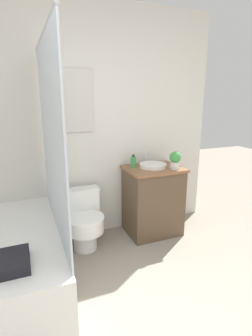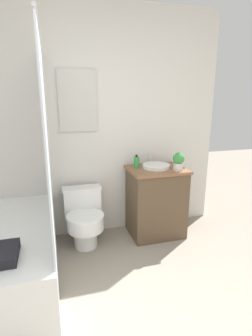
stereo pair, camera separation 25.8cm
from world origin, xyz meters
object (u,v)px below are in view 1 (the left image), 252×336
(sink, at_px, (153,165))
(potted_plant, at_px, (175,160))
(toilet, at_px, (83,219))
(soap_bottle, at_px, (133,162))

(sink, relative_size, potted_plant, 1.75)
(toilet, height_order, soap_bottle, soap_bottle)
(toilet, relative_size, sink, 1.78)
(potted_plant, bearing_deg, sink, 138.66)
(soap_bottle, bearing_deg, toilet, -170.65)
(toilet, distance_m, potted_plant, 1.17)
(sink, relative_size, soap_bottle, 2.35)
(soap_bottle, relative_size, potted_plant, 0.75)
(soap_bottle, xyz_separation_m, potted_plant, (0.39, -0.24, 0.04))
(soap_bottle, distance_m, potted_plant, 0.46)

